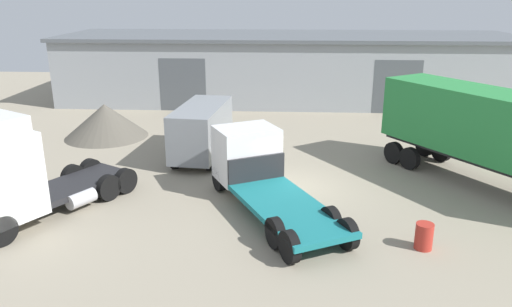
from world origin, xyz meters
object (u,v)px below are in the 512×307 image
Objects in this scene: tractor_unit_white at (8,175)px; delivery_van_grey at (203,129)px; container_trailer_green at (491,128)px; oil_drum at (424,236)px; gravel_pile at (105,121)px; flatbed_truck_white at (257,169)px.

tractor_unit_white is 9.75m from delivery_van_grey.
tractor_unit_white is 18.75m from container_trailer_green.
gravel_pile is at bearing 140.38° from oil_drum.
oil_drum is at bearing -130.24° from delivery_van_grey.
container_trailer_green reaches higher than delivery_van_grey.
tractor_unit_white is 1.47× the size of gravel_pile.
gravel_pile is 5.31× the size of oil_drum.
container_trailer_green reaches higher than oil_drum.
oil_drum is at bearing -39.62° from gravel_pile.
delivery_van_grey is at bearing -27.74° from gravel_pile.
tractor_unit_white is at bearing -109.60° from container_trailer_green.
tractor_unit_white is at bearing 176.10° from oil_drum.
container_trailer_green is 2.07× the size of gravel_pile.
tractor_unit_white reaches higher than delivery_van_grey.
gravel_pile is at bearing 19.84° from flatbed_truck_white.
tractor_unit_white is 0.89× the size of flatbed_truck_white.
delivery_van_grey is 0.71× the size of flatbed_truck_white.
flatbed_truck_white reaches higher than delivery_van_grey.
flatbed_truck_white reaches higher than oil_drum.
oil_drum is (-3.99, -5.66, -2.15)m from container_trailer_green.
flatbed_truck_white is at bearing 137.66° from tractor_unit_white.
delivery_van_grey is 12.48m from oil_drum.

